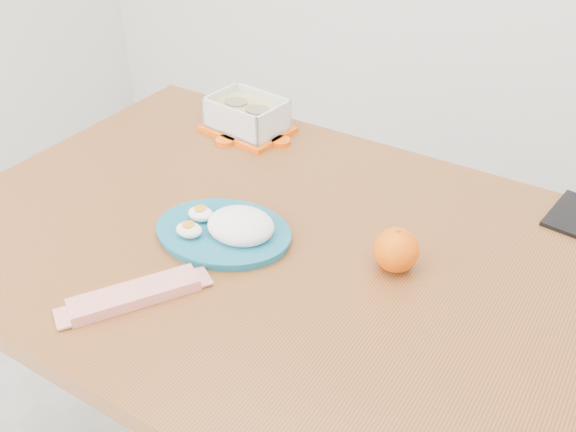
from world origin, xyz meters
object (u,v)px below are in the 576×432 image
at_px(orange_fruit, 396,250).
at_px(rice_plate, 229,228).
at_px(smartphone, 572,213).
at_px(dining_table, 288,277).
at_px(food_container, 247,116).

xyz_separation_m(orange_fruit, rice_plate, (-0.31, -0.05, -0.02)).
relative_size(orange_fruit, smartphone, 0.53).
xyz_separation_m(dining_table, orange_fruit, (0.20, 0.01, 0.13)).
xyz_separation_m(orange_fruit, smartphone, (0.27, 0.31, -0.04)).
height_order(food_container, orange_fruit, food_container).
distance_m(dining_table, rice_plate, 0.16).
xyz_separation_m(dining_table, food_container, (-0.29, 0.37, 0.13)).
xyz_separation_m(food_container, orange_fruit, (0.49, -0.35, -0.00)).
bearing_deg(orange_fruit, rice_plate, -171.21).
relative_size(food_container, rice_plate, 0.83).
height_order(orange_fruit, smartphone, orange_fruit).
distance_m(orange_fruit, rice_plate, 0.32).
bearing_deg(orange_fruit, smartphone, 49.30).
bearing_deg(food_container, dining_table, -39.07).
bearing_deg(food_container, orange_fruit, -22.86).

